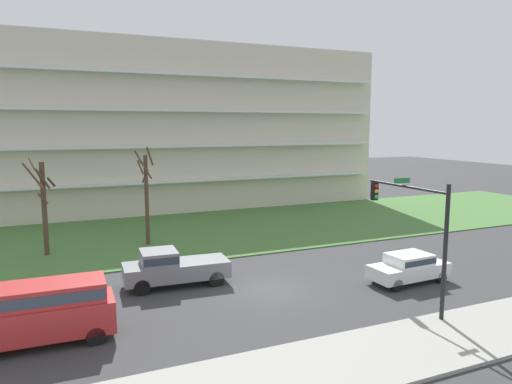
{
  "coord_description": "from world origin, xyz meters",
  "views": [
    {
      "loc": [
        -9.88,
        -20.84,
        8.27
      ],
      "look_at": [
        1.8,
        6.0,
        4.14
      ],
      "focal_mm": 32.91,
      "sensor_mm": 36.0,
      "label": 1
    }
  ],
  "objects_px": {
    "van_red_center_right": "(43,309)",
    "tree_far_left": "(43,203)",
    "tree_left": "(146,194)",
    "sedan_white_center_left": "(409,267)",
    "pickup_gray_near_left": "(172,267)",
    "traffic_signal_mast": "(416,221)"
  },
  "relations": [
    {
      "from": "pickup_gray_near_left",
      "to": "van_red_center_right",
      "type": "height_order",
      "value": "van_red_center_right"
    },
    {
      "from": "tree_far_left",
      "to": "pickup_gray_near_left",
      "type": "distance_m",
      "value": 10.93
    },
    {
      "from": "tree_far_left",
      "to": "tree_left",
      "type": "height_order",
      "value": "tree_left"
    },
    {
      "from": "tree_far_left",
      "to": "van_red_center_right",
      "type": "height_order",
      "value": "tree_far_left"
    },
    {
      "from": "tree_left",
      "to": "pickup_gray_near_left",
      "type": "bearing_deg",
      "value": -92.71
    },
    {
      "from": "van_red_center_right",
      "to": "pickup_gray_near_left",
      "type": "bearing_deg",
      "value": 38.16
    },
    {
      "from": "tree_left",
      "to": "traffic_signal_mast",
      "type": "height_order",
      "value": "tree_left"
    },
    {
      "from": "tree_left",
      "to": "tree_far_left",
      "type": "bearing_deg",
      "value": -178.22
    },
    {
      "from": "pickup_gray_near_left",
      "to": "traffic_signal_mast",
      "type": "height_order",
      "value": "traffic_signal_mast"
    },
    {
      "from": "van_red_center_right",
      "to": "tree_far_left",
      "type": "bearing_deg",
      "value": 91.48
    },
    {
      "from": "pickup_gray_near_left",
      "to": "sedan_white_center_left",
      "type": "xyz_separation_m",
      "value": [
        11.67,
        -4.51,
        -0.14
      ]
    },
    {
      "from": "tree_left",
      "to": "sedan_white_center_left",
      "type": "xyz_separation_m",
      "value": [
        11.25,
        -13.48,
        -2.72
      ]
    },
    {
      "from": "sedan_white_center_left",
      "to": "van_red_center_right",
      "type": "height_order",
      "value": "van_red_center_right"
    },
    {
      "from": "tree_far_left",
      "to": "traffic_signal_mast",
      "type": "bearing_deg",
      "value": -46.13
    },
    {
      "from": "tree_far_left",
      "to": "traffic_signal_mast",
      "type": "distance_m",
      "value": 22.32
    },
    {
      "from": "tree_far_left",
      "to": "tree_left",
      "type": "distance_m",
      "value": 6.49
    },
    {
      "from": "tree_left",
      "to": "traffic_signal_mast",
      "type": "relative_size",
      "value": 1.17
    },
    {
      "from": "pickup_gray_near_left",
      "to": "van_red_center_right",
      "type": "xyz_separation_m",
      "value": [
        -6.05,
        -4.51,
        0.38
      ]
    },
    {
      "from": "pickup_gray_near_left",
      "to": "traffic_signal_mast",
      "type": "distance_m",
      "value": 12.3
    },
    {
      "from": "sedan_white_center_left",
      "to": "tree_left",
      "type": "bearing_deg",
      "value": 127.26
    },
    {
      "from": "tree_far_left",
      "to": "sedan_white_center_left",
      "type": "distance_m",
      "value": 22.31
    },
    {
      "from": "pickup_gray_near_left",
      "to": "van_red_center_right",
      "type": "bearing_deg",
      "value": 39.97
    }
  ]
}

